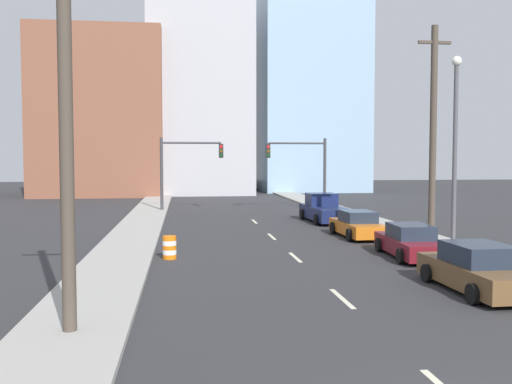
# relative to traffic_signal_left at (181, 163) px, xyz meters

# --- Properties ---
(sidewalk_left) EXTENTS (2.69, 90.41, 0.17)m
(sidewalk_left) POSITION_rel_traffic_signal_left_xyz_m (-2.43, 7.44, -3.72)
(sidewalk_left) COLOR #9E9B93
(sidewalk_left) RESTS_ON ground
(sidewalk_right) EXTENTS (2.69, 90.41, 0.17)m
(sidewalk_right) POSITION_rel_traffic_signal_left_xyz_m (12.08, 7.44, -3.72)
(sidewalk_right) COLOR #9E9B93
(sidewalk_right) RESTS_ON ground
(lane_stripe_at_9m) EXTENTS (0.16, 2.40, 0.01)m
(lane_stripe_at_9m) POSITION_rel_traffic_signal_left_xyz_m (4.83, -28.81, -3.80)
(lane_stripe_at_9m) COLOR beige
(lane_stripe_at_9m) RESTS_ON ground
(lane_stripe_at_16m) EXTENTS (0.16, 2.40, 0.01)m
(lane_stripe_at_16m) POSITION_rel_traffic_signal_left_xyz_m (4.83, -21.71, -3.80)
(lane_stripe_at_16m) COLOR beige
(lane_stripe_at_16m) RESTS_ON ground
(lane_stripe_at_22m) EXTENTS (0.16, 2.40, 0.01)m
(lane_stripe_at_22m) POSITION_rel_traffic_signal_left_xyz_m (4.83, -15.28, -3.80)
(lane_stripe_at_22m) COLOR beige
(lane_stripe_at_22m) RESTS_ON ground
(lane_stripe_at_30m) EXTENTS (0.16, 2.40, 0.01)m
(lane_stripe_at_30m) POSITION_rel_traffic_signal_left_xyz_m (4.83, -7.89, -3.80)
(lane_stripe_at_30m) COLOR beige
(lane_stripe_at_30m) RESTS_ON ground
(building_brick_left) EXTENTS (14.00, 16.00, 18.22)m
(building_brick_left) POSITION_rel_traffic_signal_left_xyz_m (-9.02, 23.75, 5.31)
(building_brick_left) COLOR brown
(building_brick_left) RESTS_ON ground
(building_office_center) EXTENTS (12.00, 20.00, 24.12)m
(building_office_center) POSITION_rel_traffic_signal_left_xyz_m (2.22, 27.75, 8.25)
(building_office_center) COLOR #A8A8AD
(building_office_center) RESTS_ON ground
(building_glass_right) EXTENTS (13.00, 20.00, 26.16)m
(building_glass_right) POSITION_rel_traffic_signal_left_xyz_m (16.57, 31.75, 9.27)
(building_glass_right) COLOR #8CADC6
(building_glass_right) RESTS_ON ground
(traffic_signal_left) EXTENTS (4.93, 0.35, 5.78)m
(traffic_signal_left) POSITION_rel_traffic_signal_left_xyz_m (0.00, 0.00, 0.00)
(traffic_signal_left) COLOR #38383D
(traffic_signal_left) RESTS_ON ground
(traffic_signal_right) EXTENTS (4.93, 0.35, 5.78)m
(traffic_signal_right) POSITION_rel_traffic_signal_left_xyz_m (10.05, 0.00, 0.00)
(traffic_signal_right) COLOR #38383D
(traffic_signal_right) RESTS_ON ground
(utility_pole_left_near) EXTENTS (1.60, 0.32, 9.75)m
(utility_pole_left_near) POSITION_rel_traffic_signal_left_xyz_m (-2.42, -31.60, 1.19)
(utility_pole_left_near) COLOR #473D33
(utility_pole_left_near) RESTS_ON ground
(utility_pole_right_mid) EXTENTS (1.60, 0.32, 10.40)m
(utility_pole_right_mid) POSITION_rel_traffic_signal_left_xyz_m (11.99, -19.06, 1.52)
(utility_pole_right_mid) COLOR #473D33
(utility_pole_right_mid) RESTS_ON ground
(traffic_barrel) EXTENTS (0.56, 0.56, 0.95)m
(traffic_barrel) POSITION_rel_traffic_signal_left_xyz_m (-0.39, -21.42, -3.33)
(traffic_barrel) COLOR orange
(traffic_barrel) RESTS_ON ground
(street_lamp) EXTENTS (0.44, 0.44, 8.62)m
(street_lamp) POSITION_rel_traffic_signal_left_xyz_m (12.15, -20.99, 1.18)
(street_lamp) COLOR #4C4C51
(street_lamp) RESTS_ON ground
(sedan_brown) EXTENTS (2.22, 4.83, 1.49)m
(sedan_brown) POSITION_rel_traffic_signal_left_xyz_m (9.26, -28.46, -3.13)
(sedan_brown) COLOR brown
(sedan_brown) RESTS_ON ground
(sedan_maroon) EXTENTS (2.20, 4.88, 1.39)m
(sedan_maroon) POSITION_rel_traffic_signal_left_xyz_m (9.61, -22.29, -3.17)
(sedan_maroon) COLOR maroon
(sedan_maroon) RESTS_ON ground
(sedan_orange) EXTENTS (2.13, 4.76, 1.39)m
(sedan_orange) POSITION_rel_traffic_signal_left_xyz_m (9.28, -16.06, -3.16)
(sedan_orange) COLOR orange
(sedan_orange) RESTS_ON ground
(pickup_truck_navy) EXTENTS (2.54, 5.84, 1.83)m
(pickup_truck_navy) POSITION_rel_traffic_signal_left_xyz_m (9.39, -8.47, -3.05)
(pickup_truck_navy) COLOR #141E47
(pickup_truck_navy) RESTS_ON ground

